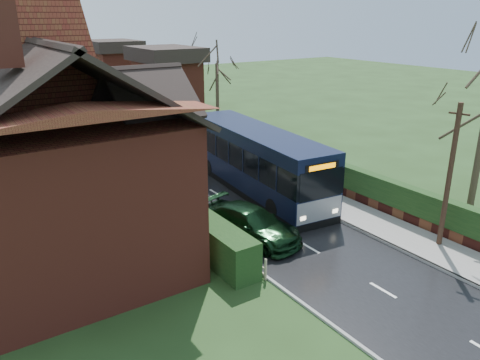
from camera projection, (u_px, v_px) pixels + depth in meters
ground at (281, 231)px, 21.86m from camera, size 140.00×140.00×0.00m
road at (183, 174)px, 29.70m from camera, size 6.00×100.00×0.02m
pavement at (239, 162)px, 31.90m from camera, size 2.50×100.00×0.14m
kerb_right at (224, 165)px, 31.28m from camera, size 0.12×100.00×0.14m
kerb_left at (138, 183)px, 28.09m from camera, size 0.12×100.00×0.10m
front_hedge at (159, 200)px, 23.47m from camera, size 1.20×16.00×1.60m
picket_fence at (172, 203)px, 23.98m from camera, size 0.10×16.00×0.90m
right_wall_hedge at (257, 145)px, 32.40m from camera, size 0.60×50.00×1.80m
brick_house at (50, 146)px, 19.58m from camera, size 9.30×14.60×10.30m
bus at (257, 161)px, 26.36m from camera, size 3.81×11.97×3.57m
car_silver at (135, 168)px, 28.67m from camera, size 2.60×4.42×1.41m
car_green at (251, 223)px, 20.95m from camera, size 3.19×5.39×1.47m
car_distant at (79, 97)px, 53.12m from camera, size 1.75×4.50×1.46m
bus_stop_sign at (323, 181)px, 23.53m from camera, size 0.13×0.38×2.51m
telegraph_pole at (449, 177)px, 19.39m from camera, size 0.27×0.80×6.32m
tree_right_far at (217, 59)px, 40.74m from camera, size 4.12×4.12×7.96m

